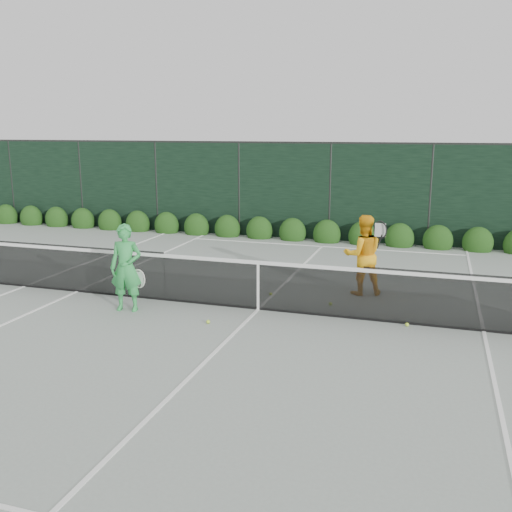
% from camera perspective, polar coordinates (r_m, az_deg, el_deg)
% --- Properties ---
extents(ground, '(80.00, 80.00, 0.00)m').
position_cam_1_polar(ground, '(11.17, 0.22, -5.38)').
color(ground, gray).
rests_on(ground, ground).
extents(tennis_net, '(12.90, 0.10, 1.07)m').
position_cam_1_polar(tennis_net, '(11.02, 0.10, -2.74)').
color(tennis_net, black).
rests_on(tennis_net, ground).
extents(player_woman, '(0.69, 0.52, 1.69)m').
position_cam_1_polar(player_woman, '(11.20, -12.85, -1.16)').
color(player_woman, green).
rests_on(player_woman, ground).
extents(player_man, '(1.00, 0.89, 1.70)m').
position_cam_1_polar(player_man, '(12.21, 10.65, 0.11)').
color(player_man, '#FFB115').
rests_on(player_man, ground).
extents(court_lines, '(11.03, 23.83, 0.01)m').
position_cam_1_polar(court_lines, '(11.17, 0.22, -5.35)').
color(court_lines, white).
rests_on(court_lines, ground).
extents(windscreen_fence, '(32.00, 21.07, 3.06)m').
position_cam_1_polar(windscreen_fence, '(8.30, -5.37, -0.92)').
color(windscreen_fence, black).
rests_on(windscreen_fence, ground).
extents(hedge_row, '(31.66, 0.65, 0.94)m').
position_cam_1_polar(hedge_row, '(17.87, 7.09, 2.15)').
color(hedge_row, '#14360E').
rests_on(hedge_row, ground).
extents(tennis_balls, '(3.52, 2.13, 0.07)m').
position_cam_1_polar(tennis_balls, '(11.07, 4.73, -5.41)').
color(tennis_balls, '#C2EF35').
rests_on(tennis_balls, ground).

